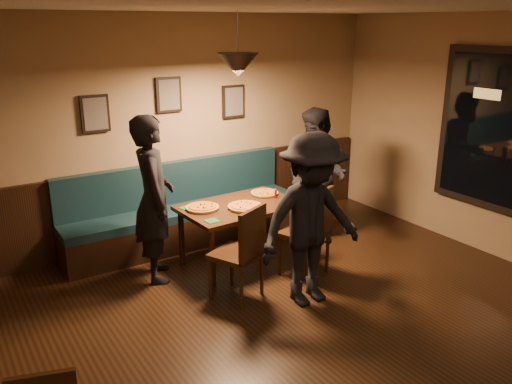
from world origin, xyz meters
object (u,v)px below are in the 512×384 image
Objects in this scene: booth_bench at (183,207)px; tabasco_bottle at (276,193)px; soda_glass at (298,196)px; dining_table at (240,233)px; diner_left at (154,199)px; diner_front at (311,220)px; chair_near_right at (304,231)px; diner_right at (317,176)px; chair_near_left at (236,252)px.

booth_bench is 24.12× the size of tabasco_bottle.
soda_glass is 0.30m from tabasco_bottle.
tabasco_bottle is at bearing -6.05° from dining_table.
soda_glass is (1.57, -0.45, -0.12)m from diner_left.
diner_front is at bearing -77.30° from booth_bench.
dining_table is 0.64m from tabasco_bottle.
chair_near_right is at bearing -116.68° from soda_glass.
dining_table is at bearing 155.04° from soda_glass.
dining_table is at bearing 103.96° from chair_near_right.
booth_bench is at bearing 104.65° from diner_front.
tabasco_bottle is at bearing -80.44° from diner_left.
diner_right is (1.16, 0.05, 0.50)m from dining_table.
chair_near_right is 1.66m from diner_left.
chair_near_right is (0.44, -0.64, 0.15)m from dining_table.
diner_front is at bearing -123.91° from diner_left.
diner_right is 0.98× the size of diner_front.
diner_right is at bearing -0.67° from dining_table.
dining_table is 1.26m from diner_right.
diner_right is 1.59m from diner_front.
diner_left is (-0.63, -0.66, 0.40)m from booth_bench.
chair_near_right is 0.56× the size of diner_left.
diner_left is (-1.39, 0.80, 0.39)m from chair_near_right.
diner_right is 10.50× the size of soda_glass.
chair_near_right reaches higher than soda_glass.
diner_front is at bearing -108.07° from tabasco_bottle.
chair_near_right is 0.49m from soda_glass.
diner_left is at bearing 167.42° from dining_table.
tabasco_bottle is (0.81, -0.84, 0.26)m from booth_bench.
diner_right is (0.72, 0.69, 0.34)m from chair_near_right.
diner_right reaches higher than chair_near_right.
chair_near_left reaches higher than dining_table.
booth_bench is 1.20m from tabasco_bottle.
soda_glass is (0.95, -1.10, 0.28)m from booth_bench.
chair_near_right is (0.90, 0.05, 0.01)m from chair_near_left.
diner_front is (0.57, -0.46, 0.37)m from chair_near_left.
booth_bench is at bearing -26.78° from diner_left.
diner_front reaches higher than chair_near_left.
soda_glass is at bearing -4.10° from chair_near_left.
chair_near_left is at bearing 163.10° from chair_near_right.
diner_right is at bearing 50.96° from diner_front.
dining_table is 1.32× the size of chair_near_left.
dining_table is 0.73× the size of diner_left.
chair_near_right is at bearing -103.04° from diner_left.
tabasco_bottle is at bearing 65.60° from chair_near_right.
chair_near_left is 1.82m from diner_right.
soda_glass is (1.08, 0.41, 0.29)m from chair_near_left.
soda_glass reaches higher than dining_table.
chair_near_left is 0.57× the size of diner_front.
booth_bench reaches higher than dining_table.
chair_near_left is (-0.13, -1.51, -0.01)m from booth_bench.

